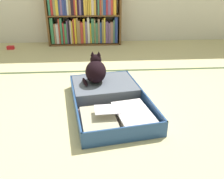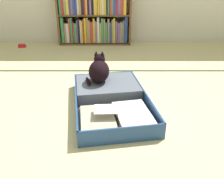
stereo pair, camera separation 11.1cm
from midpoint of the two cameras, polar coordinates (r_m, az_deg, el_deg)
The scene contains 6 objects.
ground_plane at distance 1.94m, azimuth -0.55°, elevation -5.77°, with size 10.00×10.00×0.00m, color #C9BB85.
tatami_border at distance 2.81m, azimuth -0.47°, elevation 4.59°, with size 4.80×0.05×0.00m.
bookshelf at distance 3.95m, azimuth -3.84°, elevation 17.25°, with size 1.17×0.26×0.93m.
open_suitcase at distance 2.07m, azimuth 0.84°, elevation -1.97°, with size 0.74×1.07×0.13m.
black_cat at distance 2.17m, azimuth -1.95°, elevation 4.64°, with size 0.24×0.27×0.28m.
small_red_pouch at distance 4.03m, azimuth -20.51°, elevation 9.87°, with size 0.10×0.07×0.05m.
Camera 2 is at (0.07, -1.66, 1.01)m, focal length 37.69 mm.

